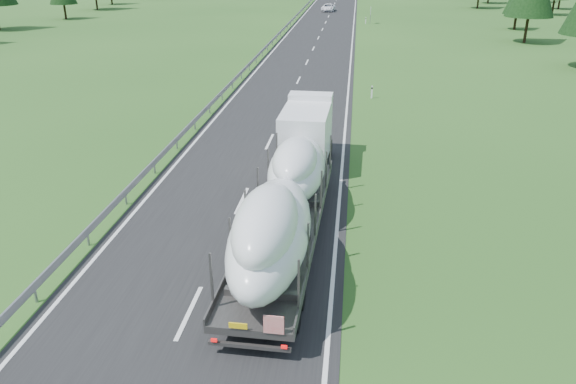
# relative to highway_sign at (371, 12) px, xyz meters

# --- Properties ---
(ground) EXTENTS (400.00, 400.00, 0.00)m
(ground) POSITION_rel_highway_sign_xyz_m (-7.20, -80.00, -1.81)
(ground) COLOR #264F1A
(ground) RESTS_ON ground
(road_surface) EXTENTS (10.00, 400.00, 0.02)m
(road_surface) POSITION_rel_highway_sign_xyz_m (-7.20, 20.00, -1.80)
(road_surface) COLOR black
(road_surface) RESTS_ON ground
(guardrail) EXTENTS (0.10, 400.00, 0.76)m
(guardrail) POSITION_rel_highway_sign_xyz_m (-12.50, 19.94, -1.21)
(guardrail) COLOR slate
(guardrail) RESTS_ON ground
(highway_sign) EXTENTS (0.08, 0.90, 2.60)m
(highway_sign) POSITION_rel_highway_sign_xyz_m (0.00, 0.00, 0.00)
(highway_sign) COLOR slate
(highway_sign) RESTS_ON ground
(boat_truck) EXTENTS (3.08, 19.24, 4.03)m
(boat_truck) POSITION_rel_highway_sign_xyz_m (-4.61, -73.64, 0.32)
(boat_truck) COLOR white
(boat_truck) RESTS_ON ground
(distant_van) EXTENTS (2.68, 5.22, 1.41)m
(distant_van) POSITION_rel_highway_sign_xyz_m (-7.72, 19.11, -1.10)
(distant_van) COLOR white
(distant_van) RESTS_ON ground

